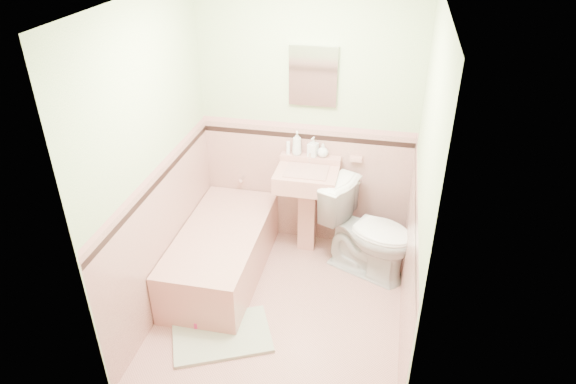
% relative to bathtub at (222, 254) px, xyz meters
% --- Properties ---
extents(floor, '(2.20, 2.20, 0.00)m').
position_rel_bathtub_xyz_m(floor, '(0.63, -0.33, -0.23)').
color(floor, tan).
rests_on(floor, ground).
extents(ceiling, '(2.20, 2.20, 0.00)m').
position_rel_bathtub_xyz_m(ceiling, '(0.63, -0.33, 2.27)').
color(ceiling, white).
rests_on(ceiling, ground).
extents(wall_back, '(2.50, 0.00, 2.50)m').
position_rel_bathtub_xyz_m(wall_back, '(0.63, 0.77, 1.02)').
color(wall_back, beige).
rests_on(wall_back, ground).
extents(wall_front, '(2.50, 0.00, 2.50)m').
position_rel_bathtub_xyz_m(wall_front, '(0.63, -1.43, 1.02)').
color(wall_front, beige).
rests_on(wall_front, ground).
extents(wall_left, '(0.00, 2.50, 2.50)m').
position_rel_bathtub_xyz_m(wall_left, '(-0.37, -0.33, 1.02)').
color(wall_left, beige).
rests_on(wall_left, ground).
extents(wall_right, '(0.00, 2.50, 2.50)m').
position_rel_bathtub_xyz_m(wall_right, '(1.63, -0.33, 1.02)').
color(wall_right, beige).
rests_on(wall_right, ground).
extents(wainscot_back, '(2.00, 0.00, 2.00)m').
position_rel_bathtub_xyz_m(wainscot_back, '(0.63, 0.76, 0.38)').
color(wainscot_back, tan).
rests_on(wainscot_back, ground).
extents(wainscot_front, '(2.00, 0.00, 2.00)m').
position_rel_bathtub_xyz_m(wainscot_front, '(0.63, -1.42, 0.38)').
color(wainscot_front, tan).
rests_on(wainscot_front, ground).
extents(wainscot_left, '(0.00, 2.20, 2.20)m').
position_rel_bathtub_xyz_m(wainscot_left, '(-0.36, -0.33, 0.38)').
color(wainscot_left, tan).
rests_on(wainscot_left, ground).
extents(wainscot_right, '(0.00, 2.20, 2.20)m').
position_rel_bathtub_xyz_m(wainscot_right, '(1.62, -0.33, 0.38)').
color(wainscot_right, tan).
rests_on(wainscot_right, ground).
extents(accent_back, '(2.00, 0.00, 2.00)m').
position_rel_bathtub_xyz_m(accent_back, '(0.63, 0.75, 0.90)').
color(accent_back, black).
rests_on(accent_back, ground).
extents(accent_front, '(2.00, 0.00, 2.00)m').
position_rel_bathtub_xyz_m(accent_front, '(0.63, -1.41, 0.90)').
color(accent_front, black).
rests_on(accent_front, ground).
extents(accent_left, '(0.00, 2.20, 2.20)m').
position_rel_bathtub_xyz_m(accent_left, '(-0.35, -0.33, 0.89)').
color(accent_left, black).
rests_on(accent_left, ground).
extents(accent_right, '(0.00, 2.20, 2.20)m').
position_rel_bathtub_xyz_m(accent_right, '(1.61, -0.33, 0.89)').
color(accent_right, black).
rests_on(accent_right, ground).
extents(cap_back, '(2.00, 0.00, 2.00)m').
position_rel_bathtub_xyz_m(cap_back, '(0.63, 0.75, 0.99)').
color(cap_back, tan).
rests_on(cap_back, ground).
extents(cap_front, '(2.00, 0.00, 2.00)m').
position_rel_bathtub_xyz_m(cap_front, '(0.63, -1.41, 0.99)').
color(cap_front, tan).
rests_on(cap_front, ground).
extents(cap_left, '(0.00, 2.20, 2.20)m').
position_rel_bathtub_xyz_m(cap_left, '(-0.35, -0.33, 1.00)').
color(cap_left, tan).
rests_on(cap_left, ground).
extents(cap_right, '(0.00, 2.20, 2.20)m').
position_rel_bathtub_xyz_m(cap_right, '(1.61, -0.33, 1.00)').
color(cap_right, tan).
rests_on(cap_right, ground).
extents(bathtub, '(0.70, 1.50, 0.45)m').
position_rel_bathtub_xyz_m(bathtub, '(0.00, 0.00, 0.00)').
color(bathtub, tan).
rests_on(bathtub, floor).
extents(tub_faucet, '(0.04, 0.12, 0.04)m').
position_rel_bathtub_xyz_m(tub_faucet, '(0.00, 0.72, 0.41)').
color(tub_faucet, silver).
rests_on(tub_faucet, wall_back).
extents(sink, '(0.57, 0.48, 0.89)m').
position_rel_bathtub_xyz_m(sink, '(0.68, 0.53, 0.22)').
color(sink, tan).
rests_on(sink, floor).
extents(sink_faucet, '(0.02, 0.02, 0.10)m').
position_rel_bathtub_xyz_m(sink_faucet, '(0.68, 0.67, 0.72)').
color(sink_faucet, silver).
rests_on(sink_faucet, sink).
extents(medicine_cabinet, '(0.42, 0.04, 0.53)m').
position_rel_bathtub_xyz_m(medicine_cabinet, '(0.68, 0.74, 1.47)').
color(medicine_cabinet, white).
rests_on(medicine_cabinet, wall_back).
extents(soap_dish, '(0.11, 0.07, 0.04)m').
position_rel_bathtub_xyz_m(soap_dish, '(1.10, 0.73, 0.72)').
color(soap_dish, tan).
rests_on(soap_dish, wall_back).
extents(soap_bottle_left, '(0.11, 0.11, 0.23)m').
position_rel_bathtub_xyz_m(soap_bottle_left, '(0.55, 0.71, 0.84)').
color(soap_bottle_left, '#B2B2B2').
rests_on(soap_bottle_left, sink).
extents(soap_bottle_mid, '(0.10, 0.11, 0.19)m').
position_rel_bathtub_xyz_m(soap_bottle_mid, '(0.70, 0.71, 0.82)').
color(soap_bottle_mid, '#B2B2B2').
rests_on(soap_bottle_mid, sink).
extents(soap_bottle_right, '(0.12, 0.12, 0.13)m').
position_rel_bathtub_xyz_m(soap_bottle_right, '(0.79, 0.71, 0.79)').
color(soap_bottle_right, '#B2B2B2').
rests_on(soap_bottle_right, sink).
extents(tube, '(0.05, 0.05, 0.12)m').
position_rel_bathtub_xyz_m(tube, '(0.47, 0.71, 0.79)').
color(tube, white).
rests_on(tube, sink).
extents(toilet, '(0.97, 0.78, 0.86)m').
position_rel_bathtub_xyz_m(toilet, '(1.29, 0.34, 0.21)').
color(toilet, white).
rests_on(toilet, floor).
extents(bucket, '(0.25, 0.25, 0.24)m').
position_rel_bathtub_xyz_m(bucket, '(1.17, 0.57, -0.10)').
color(bucket, '#1425A5').
rests_on(bucket, floor).
extents(bath_mat, '(0.91, 0.78, 0.03)m').
position_rel_bathtub_xyz_m(bath_mat, '(0.23, -0.76, -0.21)').
color(bath_mat, gray).
rests_on(bath_mat, floor).
extents(shoe, '(0.16, 0.09, 0.06)m').
position_rel_bathtub_xyz_m(shoe, '(0.07, -0.71, -0.17)').
color(shoe, '#BF1E59').
rests_on(shoe, bath_mat).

